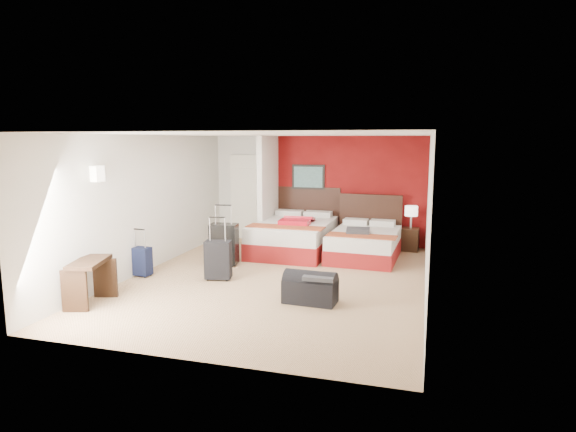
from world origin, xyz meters
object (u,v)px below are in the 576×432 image
(bed_right, at_px, (365,245))
(suitcase_navy, at_px, (141,263))
(bed_left, at_px, (294,237))
(suitcase_black, at_px, (224,245))
(desk, at_px, (90,282))
(table_lamp, at_px, (411,217))
(suitcase_charcoal, at_px, (218,261))
(duffel_bag, at_px, (310,290))
(red_suitcase_open, at_px, (297,221))
(nightstand, at_px, (410,239))

(bed_right, relative_size, suitcase_navy, 3.79)
(bed_left, relative_size, suitcase_black, 2.82)
(desk, bearing_deg, table_lamp, 31.64)
(suitcase_charcoal, relative_size, duffel_bag, 0.84)
(duffel_bag, bearing_deg, red_suitcase_open, 111.95)
(bed_right, xyz_separation_m, duffel_bag, (-0.44, -2.98, -0.08))
(duffel_bag, bearing_deg, desk, -159.31)
(table_lamp, height_order, suitcase_navy, table_lamp)
(table_lamp, height_order, duffel_bag, table_lamp)
(table_lamp, height_order, suitcase_charcoal, table_lamp)
(suitcase_black, bearing_deg, suitcase_charcoal, -79.53)
(table_lamp, relative_size, desk, 0.61)
(bed_left, relative_size, nightstand, 4.43)
(suitcase_black, xyz_separation_m, suitcase_navy, (-1.12, -1.12, -0.14))
(bed_left, height_order, nightstand, bed_left)
(table_lamp, distance_m, duffel_bag, 4.19)
(nightstand, xyz_separation_m, suitcase_black, (-3.43, -2.27, 0.14))
(suitcase_black, bearing_deg, suitcase_navy, -141.89)
(suitcase_black, height_order, suitcase_charcoal, suitcase_black)
(bed_left, bearing_deg, suitcase_charcoal, -105.90)
(nightstand, height_order, desk, desk)
(nightstand, bearing_deg, bed_left, -157.37)
(suitcase_charcoal, bearing_deg, table_lamp, 33.80)
(red_suitcase_open, relative_size, suitcase_navy, 1.72)
(table_lamp, xyz_separation_m, suitcase_black, (-3.43, -2.27, -0.35))
(red_suitcase_open, height_order, suitcase_navy, red_suitcase_open)
(nightstand, height_order, suitcase_charcoal, suitcase_charcoal)
(bed_left, relative_size, desk, 2.75)
(red_suitcase_open, relative_size, nightstand, 1.71)
(bed_right, xyz_separation_m, table_lamp, (0.88, 0.96, 0.46))
(nightstand, bearing_deg, bed_right, -129.30)
(suitcase_black, bearing_deg, duffel_bag, -45.29)
(suitcase_navy, bearing_deg, bed_left, 54.29)
(nightstand, relative_size, desk, 0.62)
(bed_left, xyz_separation_m, table_lamp, (2.42, 0.85, 0.41))
(suitcase_navy, bearing_deg, table_lamp, 41.04)
(bed_left, relative_size, red_suitcase_open, 2.59)
(suitcase_black, distance_m, duffel_bag, 2.70)
(bed_left, distance_m, suitcase_charcoal, 2.46)
(bed_right, relative_size, red_suitcase_open, 2.21)
(nightstand, bearing_deg, red_suitcase_open, -154.45)
(desk, bearing_deg, duffel_bag, 0.94)
(suitcase_navy, bearing_deg, red_suitcase_open, 51.84)
(red_suitcase_open, distance_m, desk, 4.49)
(suitcase_navy, distance_m, duffel_bag, 3.28)
(bed_right, xyz_separation_m, suitcase_black, (-2.55, -1.31, 0.11))
(bed_left, relative_size, suitcase_navy, 4.46)
(bed_right, distance_m, suitcase_black, 2.87)
(bed_right, distance_m, table_lamp, 1.38)
(suitcase_navy, xyz_separation_m, desk, (0.12, -1.51, 0.09))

